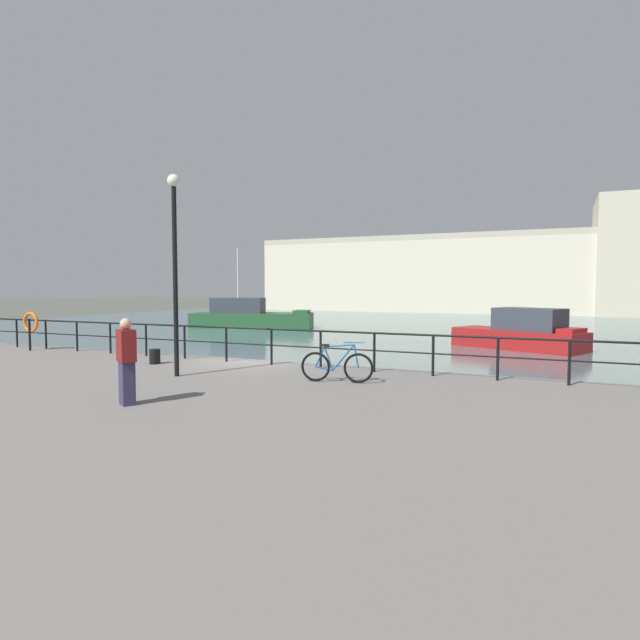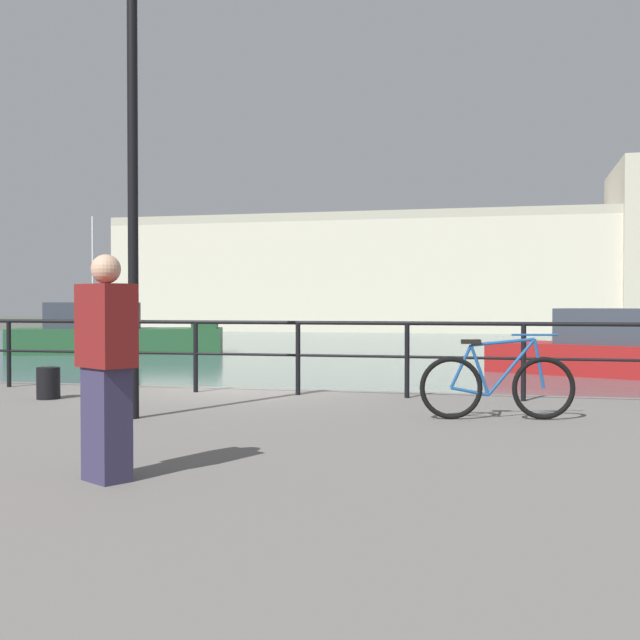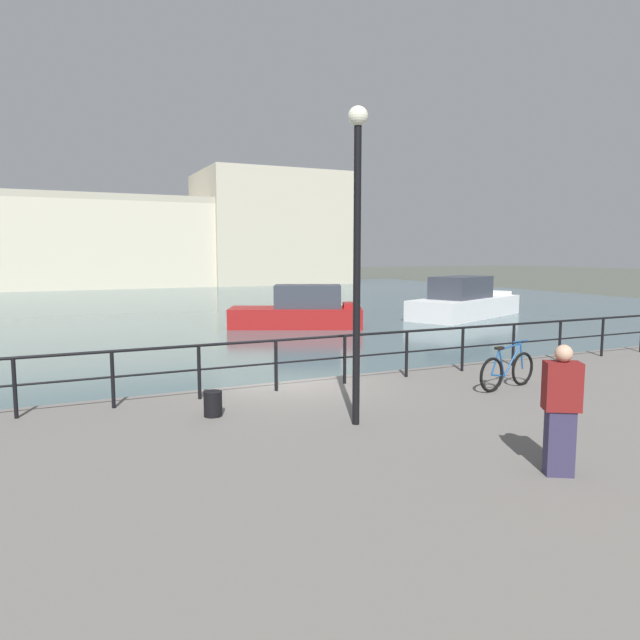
{
  "view_description": "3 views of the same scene",
  "coord_description": "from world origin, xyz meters",
  "px_view_note": "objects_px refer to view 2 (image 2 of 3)",
  "views": [
    {
      "loc": [
        8.83,
        -14.32,
        3.31
      ],
      "look_at": [
        0.52,
        3.93,
        2.04
      ],
      "focal_mm": 29.9,
      "sensor_mm": 36.0,
      "label": 1
    },
    {
      "loc": [
        4.1,
        -11.97,
        2.33
      ],
      "look_at": [
        0.71,
        2.15,
        2.04
      ],
      "focal_mm": 45.01,
      "sensor_mm": 36.0,
      "label": 2
    },
    {
      "loc": [
        -4.65,
        -11.8,
        3.85
      ],
      "look_at": [
        2.18,
        2.89,
        1.96
      ],
      "focal_mm": 32.73,
      "sensor_mm": 36.0,
      "label": 3
    }
  ],
  "objects_px": {
    "moored_green_narrowboat": "(113,335)",
    "quay_lamp_post": "(133,138)",
    "moored_small_launch": "(601,349)",
    "standing_person": "(106,366)",
    "harbor_building": "(545,269)",
    "mooring_bollard": "(48,383)",
    "parked_bicycle": "(497,386)"
  },
  "relations": [
    {
      "from": "moored_green_narrowboat",
      "to": "quay_lamp_post",
      "type": "bearing_deg",
      "value": -79.63
    },
    {
      "from": "moored_green_narrowboat",
      "to": "moored_small_launch",
      "type": "bearing_deg",
      "value": -35.79
    },
    {
      "from": "moored_small_launch",
      "to": "standing_person",
      "type": "xyz_separation_m",
      "value": [
        -5.77,
        -22.08,
        1.02
      ]
    },
    {
      "from": "standing_person",
      "to": "moored_small_launch",
      "type": "bearing_deg",
      "value": -163.62
    },
    {
      "from": "harbor_building",
      "to": "standing_person",
      "type": "distance_m",
      "value": 64.5
    },
    {
      "from": "moored_green_narrowboat",
      "to": "mooring_bollard",
      "type": "xyz_separation_m",
      "value": [
        11.91,
        -24.3,
        0.34
      ]
    },
    {
      "from": "parked_bicycle",
      "to": "standing_person",
      "type": "xyz_separation_m",
      "value": [
        -2.77,
        -3.94,
        0.47
      ]
    },
    {
      "from": "parked_bicycle",
      "to": "standing_person",
      "type": "bearing_deg",
      "value": -136.51
    },
    {
      "from": "moored_green_narrowboat",
      "to": "quay_lamp_post",
      "type": "height_order",
      "value": "moored_green_narrowboat"
    },
    {
      "from": "parked_bicycle",
      "to": "quay_lamp_post",
      "type": "height_order",
      "value": "quay_lamp_post"
    },
    {
      "from": "harbor_building",
      "to": "moored_small_launch",
      "type": "height_order",
      "value": "harbor_building"
    },
    {
      "from": "quay_lamp_post",
      "to": "standing_person",
      "type": "distance_m",
      "value": 4.07
    },
    {
      "from": "parked_bicycle",
      "to": "mooring_bollard",
      "type": "height_order",
      "value": "parked_bicycle"
    },
    {
      "from": "harbor_building",
      "to": "standing_person",
      "type": "bearing_deg",
      "value": -95.01
    },
    {
      "from": "harbor_building",
      "to": "parked_bicycle",
      "type": "height_order",
      "value": "harbor_building"
    },
    {
      "from": "mooring_bollard",
      "to": "standing_person",
      "type": "bearing_deg",
      "value": -53.53
    },
    {
      "from": "moored_green_narrowboat",
      "to": "mooring_bollard",
      "type": "bearing_deg",
      "value": -81.93
    },
    {
      "from": "moored_small_launch",
      "to": "parked_bicycle",
      "type": "relative_size",
      "value": 4.06
    },
    {
      "from": "mooring_bollard",
      "to": "moored_green_narrowboat",
      "type": "bearing_deg",
      "value": 116.11
    },
    {
      "from": "harbor_building",
      "to": "moored_green_narrowboat",
      "type": "xyz_separation_m",
      "value": [
        -20.86,
        -35.36,
        -4.38
      ]
    },
    {
      "from": "harbor_building",
      "to": "parked_bicycle",
      "type": "relative_size",
      "value": 34.1
    },
    {
      "from": "parked_bicycle",
      "to": "mooring_bollard",
      "type": "bearing_deg",
      "value": 163.27
    },
    {
      "from": "standing_person",
      "to": "moored_green_narrowboat",
      "type": "bearing_deg",
      "value": -121.09
    },
    {
      "from": "moored_green_narrowboat",
      "to": "standing_person",
      "type": "relative_size",
      "value": 5.96
    },
    {
      "from": "mooring_bollard",
      "to": "standing_person",
      "type": "distance_m",
      "value": 5.64
    },
    {
      "from": "mooring_bollard",
      "to": "harbor_building",
      "type": "bearing_deg",
      "value": 81.46
    },
    {
      "from": "moored_small_launch",
      "to": "quay_lamp_post",
      "type": "height_order",
      "value": "quay_lamp_post"
    },
    {
      "from": "quay_lamp_post",
      "to": "standing_person",
      "type": "height_order",
      "value": "quay_lamp_post"
    },
    {
      "from": "moored_small_launch",
      "to": "standing_person",
      "type": "height_order",
      "value": "standing_person"
    },
    {
      "from": "quay_lamp_post",
      "to": "standing_person",
      "type": "xyz_separation_m",
      "value": [
        1.3,
        -3.04,
        -2.36
      ]
    },
    {
      "from": "moored_small_launch",
      "to": "mooring_bollard",
      "type": "relative_size",
      "value": 16.14
    },
    {
      "from": "harbor_building",
      "to": "quay_lamp_post",
      "type": "bearing_deg",
      "value": -96.47
    }
  ]
}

